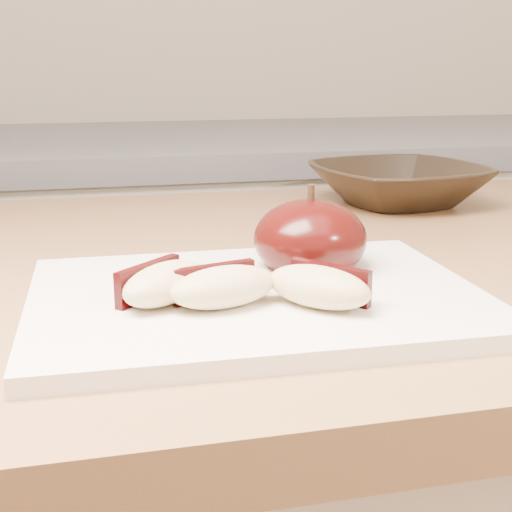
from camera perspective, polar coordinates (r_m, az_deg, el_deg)
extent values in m
cube|color=silver|center=(1.45, -11.33, -10.31)|extent=(2.40, 0.60, 0.90)
cube|color=slate|center=(1.32, -12.41, 8.50)|extent=(2.40, 0.62, 0.04)
cube|color=#966341|center=(0.64, -10.43, -2.16)|extent=(1.64, 0.64, 0.04)
cube|color=silver|center=(0.50, 0.00, -3.42)|extent=(0.32, 0.24, 0.01)
ellipsoid|color=black|center=(0.56, 4.35, 1.36)|extent=(0.11, 0.11, 0.06)
cylinder|color=black|center=(0.55, 4.42, 5.05)|extent=(0.01, 0.01, 0.01)
ellipsoid|color=#D2B985|center=(0.48, -7.21, -2.17)|extent=(0.08, 0.08, 0.03)
cube|color=black|center=(0.49, -8.62, -1.98)|extent=(0.05, 0.05, 0.02)
ellipsoid|color=#D2B985|center=(0.47, -2.57, -2.49)|extent=(0.08, 0.05, 0.03)
cube|color=black|center=(0.48, -3.39, -2.11)|extent=(0.06, 0.02, 0.02)
ellipsoid|color=#D2B985|center=(0.47, 5.01, -2.47)|extent=(0.08, 0.08, 0.03)
cube|color=black|center=(0.48, 5.96, -2.12)|extent=(0.04, 0.05, 0.02)
imported|color=black|center=(0.88, 11.29, 5.64)|extent=(0.22, 0.22, 0.05)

